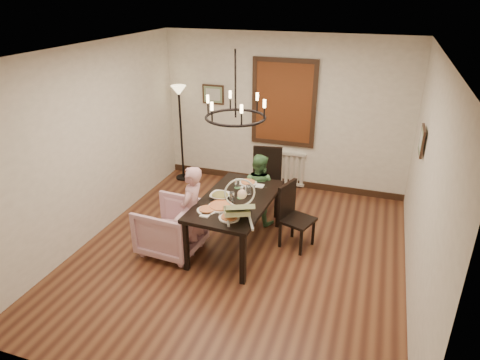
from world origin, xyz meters
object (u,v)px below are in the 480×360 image
Objects in this scene: dining_table at (236,204)px; floor_lamp at (181,135)px; baby_bouncer at (238,206)px; chair_right at (298,217)px; seated_man at (258,194)px; chair_far at (266,181)px; armchair at (171,228)px; drinking_glass at (232,197)px; elderly_woman at (193,218)px.

dining_table is 0.94× the size of floor_lamp.
floor_lamp is at bearing 104.17° from baby_bouncer.
chair_right is at bearing 27.86° from baby_bouncer.
chair_far is at bearing -81.05° from seated_man.
chair_right is 1.70× the size of baby_bouncer.
armchair is (-0.95, -1.57, -0.17)m from chair_far.
chair_far is 0.38m from seated_man.
chair_right is at bearing 116.35° from armchair.
dining_table is 2.07× the size of armchair.
chair_far reaches higher than drinking_glass.
floor_lamp is at bearing -20.34° from seated_man.
baby_bouncer is (0.10, -1.70, 0.42)m from chair_far.
armchair is (-0.84, -0.39, -0.32)m from dining_table.
baby_bouncer is at bearing -64.52° from dining_table.
baby_bouncer is 3.95× the size of drinking_glass.
chair_right is at bearing -32.68° from floor_lamp.
armchair is 1.44× the size of baby_bouncer.
seated_man is at bearing 70.55° from baby_bouncer.
chair_right is 1.18× the size of armchair.
dining_table is 0.84m from seated_man.
floor_lamp is at bearing -154.11° from armchair.
dining_table is 1.57× the size of elderly_woman.
seated_man is (-0.02, -0.37, -0.07)m from chair_far.
dining_table is at bearing 75.92° from drinking_glass.
seated_man is 0.99m from drinking_glass.
chair_far is at bearing 84.10° from drinking_glass.
drinking_glass is at bearing 113.10° from elderly_woman.
seated_man is 1.68× the size of baby_bouncer.
dining_table is 1.56× the size of chair_far.
elderly_woman reaches higher than seated_man.
chair_right is 0.89× the size of elderly_woman.
armchair is (-1.68, -0.69, -0.11)m from chair_right.
elderly_woman reaches higher than drinking_glass.
baby_bouncer is at bearing 75.26° from elderly_woman.
chair_far reaches higher than chair_right.
armchair is 5.69× the size of drinking_glass.
floor_lamp reaches higher than chair_right.
baby_bouncer reaches higher than drinking_glass.
elderly_woman reaches higher than chair_right.
chair_far is at bearing 68.90° from baby_bouncer.
floor_lamp reaches higher than seated_man.
seated_man is at bearing 82.70° from drinking_glass.
seated_man reaches higher than armchair.
chair_far reaches higher than dining_table.
elderly_woman is (0.31, 0.09, 0.17)m from armchair.
floor_lamp is at bearing 76.65° from chair_right.
chair_right is at bearing -59.86° from chair_far.
seated_man reaches higher than dining_table.
baby_bouncer reaches higher than chair_far.
floor_lamp reaches higher than baby_bouncer.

